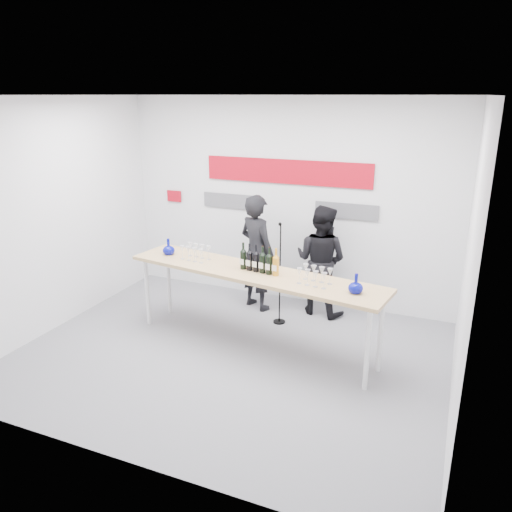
{
  "coord_description": "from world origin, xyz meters",
  "views": [
    {
      "loc": [
        2.36,
        -4.83,
        3.01
      ],
      "look_at": [
        0.16,
        0.45,
        1.15
      ],
      "focal_mm": 35.0,
      "sensor_mm": 36.0,
      "label": 1
    }
  ],
  "objects_px": {
    "tasting_table": "(253,277)",
    "presenter_right": "(321,260)",
    "mic_stand": "(280,293)",
    "presenter_left": "(257,253)"
  },
  "relations": [
    {
      "from": "presenter_left",
      "to": "mic_stand",
      "type": "height_order",
      "value": "presenter_left"
    },
    {
      "from": "tasting_table",
      "to": "mic_stand",
      "type": "bearing_deg",
      "value": 92.65
    },
    {
      "from": "tasting_table",
      "to": "presenter_right",
      "type": "bearing_deg",
      "value": 78.22
    },
    {
      "from": "tasting_table",
      "to": "presenter_right",
      "type": "height_order",
      "value": "presenter_right"
    },
    {
      "from": "presenter_right",
      "to": "mic_stand",
      "type": "relative_size",
      "value": 1.1
    },
    {
      "from": "tasting_table",
      "to": "mic_stand",
      "type": "height_order",
      "value": "mic_stand"
    },
    {
      "from": "tasting_table",
      "to": "mic_stand",
      "type": "xyz_separation_m",
      "value": [
        0.08,
        0.74,
        -0.48
      ]
    },
    {
      "from": "tasting_table",
      "to": "mic_stand",
      "type": "distance_m",
      "value": 0.89
    },
    {
      "from": "mic_stand",
      "to": "presenter_right",
      "type": "bearing_deg",
      "value": 73.01
    },
    {
      "from": "tasting_table",
      "to": "presenter_right",
      "type": "relative_size",
      "value": 2.13
    }
  ]
}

